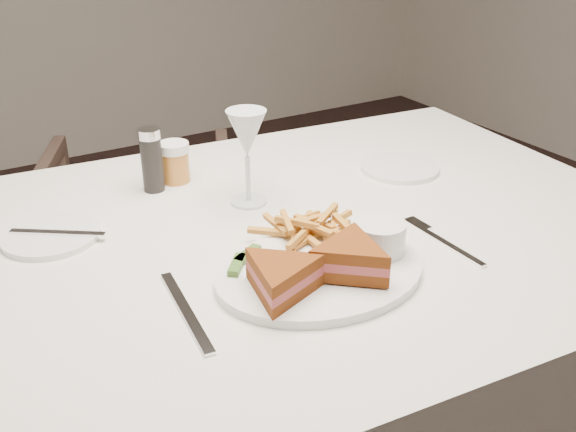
# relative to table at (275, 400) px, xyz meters

# --- Properties ---
(table) EXTENTS (1.43, 1.02, 0.75)m
(table) POSITION_rel_table_xyz_m (0.00, 0.00, 0.00)
(table) COLOR silver
(table) RESTS_ON ground
(chair_far) EXTENTS (0.76, 0.74, 0.60)m
(chair_far) POSITION_rel_table_xyz_m (0.06, 0.96, -0.07)
(chair_far) COLOR #45332A
(chair_far) RESTS_ON ground
(table_setting) EXTENTS (0.84, 0.68, 0.18)m
(table_setting) POSITION_rel_table_xyz_m (-0.01, -0.06, 0.41)
(table_setting) COLOR white
(table_setting) RESTS_ON table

